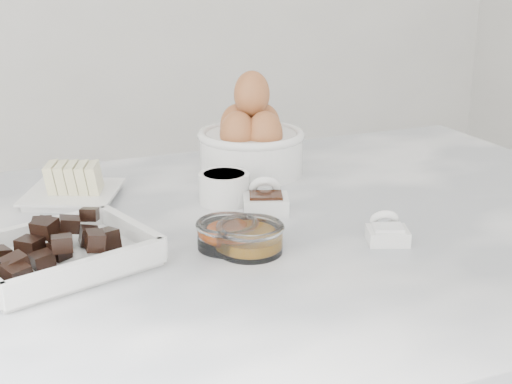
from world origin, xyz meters
TOP-DOWN VIEW (x-y plane):
  - marble_slab at (0.00, 0.00)m, footprint 1.20×0.80m
  - chocolate_dish at (-0.25, -0.03)m, footprint 0.24×0.21m
  - butter_plate at (-0.20, 0.21)m, footprint 0.17×0.17m
  - sugar_ramekin at (0.00, 0.11)m, footprint 0.07×0.07m
  - egg_bowl at (0.10, 0.24)m, footprint 0.18×0.18m
  - honey_bowl at (-0.03, -0.07)m, footprint 0.08×0.08m
  - zest_bowl at (-0.05, -0.04)m, footprint 0.08×0.08m
  - vanilla_spoon at (0.05, 0.06)m, footprint 0.08×0.09m
  - salt_spoon at (0.14, -0.10)m, footprint 0.06×0.07m

SIDE VIEW (x-z plane):
  - marble_slab at x=0.00m, z-range 0.90..0.94m
  - salt_spoon at x=0.14m, z-range 0.93..0.97m
  - vanilla_spoon at x=0.05m, z-range 0.93..0.98m
  - zest_bowl at x=-0.05m, z-range 0.94..0.98m
  - honey_bowl at x=-0.03m, z-range 0.94..0.98m
  - butter_plate at x=-0.20m, z-range 0.93..0.99m
  - chocolate_dish at x=-0.25m, z-range 0.94..0.99m
  - sugar_ramekin at x=0.00m, z-range 0.94..0.99m
  - egg_bowl at x=0.10m, z-range 0.91..1.08m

